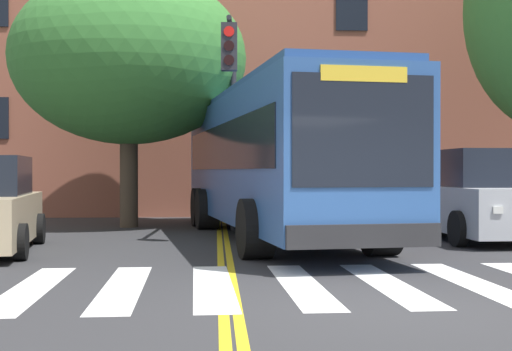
{
  "coord_description": "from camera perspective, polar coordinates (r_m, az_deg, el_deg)",
  "views": [
    {
      "loc": [
        -2.12,
        -8.1,
        1.6
      ],
      "look_at": [
        -1.23,
        7.68,
        1.48
      ],
      "focal_mm": 50.0,
      "sensor_mm": 36.0,
      "label": 1
    }
  ],
  "objects": [
    {
      "name": "crosswalk",
      "position": [
        10.5,
        13.68,
        -8.33
      ],
      "size": [
        14.14,
        4.39,
        0.01
      ],
      "color": "white",
      "rests_on": "ground"
    },
    {
      "name": "city_bus",
      "position": [
        16.86,
        1.35,
        1.35
      ],
      "size": [
        4.26,
        12.65,
        3.45
      ],
      "color": "#2D5699",
      "rests_on": "ground"
    },
    {
      "name": "lane_line_yellow_inner",
      "position": [
        23.98,
        -3.02,
        -3.4
      ],
      "size": [
        0.12,
        36.0,
        0.01
      ],
      "primitive_type": "cube",
      "color": "gold",
      "rests_on": "ground"
    },
    {
      "name": "lane_line_yellow_outer",
      "position": [
        23.98,
        -2.64,
        -3.4
      ],
      "size": [
        0.12,
        36.0,
        0.01
      ],
      "primitive_type": "cube",
      "color": "gold",
      "rests_on": "ground"
    },
    {
      "name": "car_silver_far_lane",
      "position": [
        17.31,
        16.95,
        -1.62
      ],
      "size": [
        2.32,
        5.25,
        2.07
      ],
      "color": "#B7BABF",
      "rests_on": "ground"
    },
    {
      "name": "building_facade",
      "position": [
        28.49,
        6.39,
        10.77
      ],
      "size": [
        30.44,
        6.73,
        13.43
      ],
      "color": "#9E5642",
      "rests_on": "ground"
    },
    {
      "name": "car_white_behind_bus",
      "position": [
        25.5,
        0.97,
        -1.33
      ],
      "size": [
        2.42,
        3.9,
        1.81
      ],
      "color": "white",
      "rests_on": "ground"
    },
    {
      "name": "street_tree_curbside_small",
      "position": [
        20.58,
        -10.14,
        9.19
      ],
      "size": [
        7.01,
        6.58,
        7.18
      ],
      "color": "#4C3D2D",
      "rests_on": "ground"
    },
    {
      "name": "traffic_light_overhead",
      "position": [
        17.37,
        -1.95,
        6.9
      ],
      "size": [
        0.44,
        4.13,
        5.26
      ],
      "color": "#28282D",
      "rests_on": "ground"
    },
    {
      "name": "ground_plane",
      "position": [
        8.52,
        11.46,
        -10.4
      ],
      "size": [
        120.0,
        120.0,
        0.0
      ],
      "primitive_type": "plane",
      "color": "#303033"
    }
  ]
}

